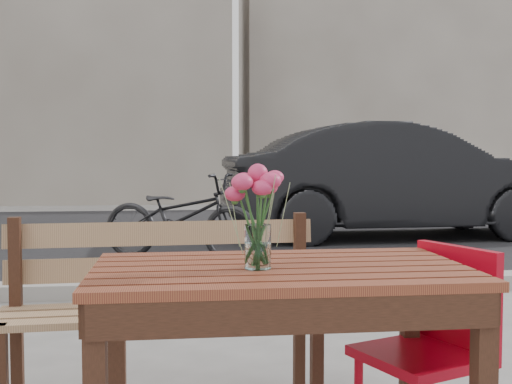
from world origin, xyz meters
TOP-DOWN VIEW (x-y plane):
  - street at (0.00, 5.06)m, footprint 30.00×8.12m
  - backdrop_buildings at (0.17, 14.40)m, footprint 15.50×4.00m
  - main_table at (0.16, -0.09)m, footprint 1.25×0.73m
  - main_bench at (-0.25, 0.70)m, footprint 1.45×0.50m
  - red_chair at (0.77, 0.05)m, footprint 0.51×0.51m
  - main_vase at (0.08, -0.13)m, footprint 0.19×0.19m
  - parked_car at (2.79, 6.39)m, footprint 4.81×1.85m
  - bicycle at (-0.19, 4.71)m, footprint 1.90×1.34m

SIDE VIEW (x-z plane):
  - street at x=0.00m, z-range -0.03..0.09m
  - red_chair at x=0.77m, z-range 0.06..0.86m
  - bicycle at x=-0.19m, z-range 0.00..0.95m
  - main_bench at x=-0.25m, z-range 0.09..0.98m
  - main_table at x=0.16m, z-range 0.26..1.03m
  - parked_car at x=2.79m, z-range 0.00..1.56m
  - main_vase at x=0.08m, z-range 0.81..1.15m
  - backdrop_buildings at x=0.17m, z-range -0.40..7.60m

